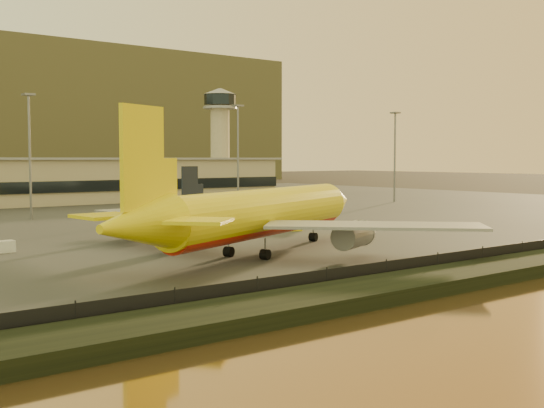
{
  "coord_description": "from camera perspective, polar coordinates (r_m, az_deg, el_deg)",
  "views": [
    {
      "loc": [
        -56.2,
        -58.88,
        12.59
      ],
      "look_at": [
        -0.92,
        12.0,
        6.55
      ],
      "focal_mm": 45.0,
      "sensor_mm": 36.0,
      "label": 1
    }
  ],
  "objects": [
    {
      "name": "embankment",
      "position": [
        71.09,
        15.22,
        -5.92
      ],
      "size": [
        320.0,
        7.0,
        1.4
      ],
      "primitive_type": "cube",
      "color": "black",
      "rests_on": "ground"
    },
    {
      "name": "apron_light_masts",
      "position": [
        151.66,
        -9.98,
        4.96
      ],
      "size": [
        152.2,
        12.2,
        25.4
      ],
      "color": "slate",
      "rests_on": "tarmac"
    },
    {
      "name": "dhl_cargo_jet",
      "position": [
        87.0,
        -1.09,
        -0.87
      ],
      "size": [
        55.85,
        52.9,
        17.53
      ],
      "rotation": [
        0.0,
        0.0,
        0.41
      ],
      "color": "yellow",
      "rests_on": "tarmac"
    },
    {
      "name": "control_tower",
      "position": [
        228.17,
        -4.37,
        6.11
      ],
      "size": [
        11.2,
        11.2,
        35.5
      ],
      "color": "tan",
      "rests_on": "tarmac"
    },
    {
      "name": "white_narrowbody_jet",
      "position": [
        132.58,
        -2.54,
        -0.1
      ],
      "size": [
        37.52,
        35.72,
        11.0
      ],
      "rotation": [
        0.0,
        0.0,
        0.3
      ],
      "color": "white",
      "rests_on": "tarmac"
    },
    {
      "name": "ground",
      "position": [
        82.36,
        5.67,
        -4.97
      ],
      "size": [
        900.0,
        900.0,
        0.0
      ],
      "primitive_type": "plane",
      "color": "black",
      "rests_on": "ground"
    },
    {
      "name": "gse_vehicle_yellow",
      "position": [
        116.3,
        1.65,
        -1.89
      ],
      "size": [
        3.76,
        2.69,
        1.54
      ],
      "primitive_type": "cube",
      "rotation": [
        0.0,
        0.0,
        -0.37
      ],
      "color": "yellow",
      "rests_on": "tarmac"
    },
    {
      "name": "perimeter_fence",
      "position": [
        73.42,
        12.72,
        -5.1
      ],
      "size": [
        300.0,
        0.05,
        2.2
      ],
      "primitive_type": "cube",
      "color": "black",
      "rests_on": "tarmac"
    },
    {
      "name": "gse_vehicle_white",
      "position": [
        96.3,
        -21.76,
        -3.36
      ],
      "size": [
        3.57,
        1.83,
        1.56
      ],
      "primitive_type": "cube",
      "rotation": [
        0.0,
        0.0,
        0.08
      ],
      "color": "white",
      "rests_on": "tarmac"
    },
    {
      "name": "tarmac",
      "position": [
        164.29,
        -17.84,
        -0.7
      ],
      "size": [
        320.0,
        220.0,
        0.2
      ],
      "primitive_type": "cube",
      "color": "#2D2D2D",
      "rests_on": "ground"
    }
  ]
}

